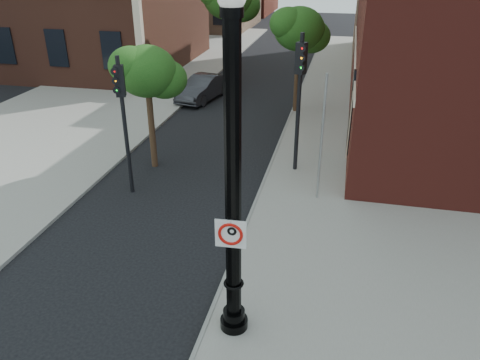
% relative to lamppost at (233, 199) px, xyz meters
% --- Properties ---
extents(ground, '(120.00, 120.00, 0.00)m').
position_rel_lamppost_xyz_m(ground, '(-2.69, 0.66, -3.41)').
color(ground, black).
rests_on(ground, ground).
extents(sidewalk_right, '(8.00, 60.00, 0.12)m').
position_rel_lamppost_xyz_m(sidewalk_right, '(3.31, 10.66, -3.35)').
color(sidewalk_right, gray).
rests_on(sidewalk_right, ground).
extents(sidewalk_left, '(10.00, 50.00, 0.12)m').
position_rel_lamppost_xyz_m(sidewalk_left, '(-11.69, 18.66, -3.35)').
color(sidewalk_left, gray).
rests_on(sidewalk_left, ground).
extents(curb_edge, '(0.10, 60.00, 0.14)m').
position_rel_lamppost_xyz_m(curb_edge, '(-0.64, 10.66, -3.34)').
color(curb_edge, gray).
rests_on(curb_edge, ground).
extents(lamppost, '(0.62, 0.62, 7.39)m').
position_rel_lamppost_xyz_m(lamppost, '(0.00, 0.00, 0.00)').
color(lamppost, black).
rests_on(lamppost, ground).
extents(no_parking_sign, '(0.64, 0.09, 0.64)m').
position_rel_lamppost_xyz_m(no_parking_sign, '(-0.01, -0.19, -0.69)').
color(no_parking_sign, white).
rests_on(no_parking_sign, ground).
extents(parked_car, '(2.35, 4.42, 1.38)m').
position_rel_lamppost_xyz_m(parked_car, '(-5.94, 17.39, -2.72)').
color(parked_car, '#2A2A2E').
rests_on(parked_car, ground).
extents(traffic_signal_left, '(0.38, 0.43, 4.82)m').
position_rel_lamppost_xyz_m(traffic_signal_left, '(-5.14, 5.81, -0.16)').
color(traffic_signal_left, black).
rests_on(traffic_signal_left, ground).
extents(traffic_signal_right, '(0.43, 0.47, 5.26)m').
position_rel_lamppost_xyz_m(traffic_signal_right, '(0.36, 8.78, 0.14)').
color(traffic_signal_right, black).
rests_on(traffic_signal_right, ground).
extents(utility_pole, '(0.09, 0.09, 4.42)m').
position_rel_lamppost_xyz_m(utility_pole, '(1.37, 6.64, -1.20)').
color(utility_pole, '#999999').
rests_on(utility_pole, ground).
extents(street_tree_a, '(2.64, 2.38, 4.75)m').
position_rel_lamppost_xyz_m(street_tree_a, '(-5.16, 8.14, 0.33)').
color(street_tree_a, '#382616').
rests_on(street_tree_a, ground).
extents(street_tree_c, '(2.98, 2.69, 5.36)m').
position_rel_lamppost_xyz_m(street_tree_c, '(-0.47, 16.19, 0.82)').
color(street_tree_c, '#382616').
rests_on(street_tree_c, ground).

